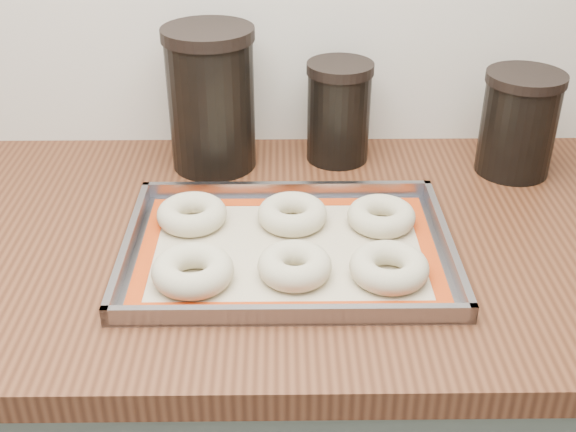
{
  "coord_description": "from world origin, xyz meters",
  "views": [
    {
      "loc": [
        -0.15,
        0.76,
        1.47
      ],
      "look_at": [
        -0.14,
        1.62,
        0.96
      ],
      "focal_mm": 45.0,
      "sensor_mm": 36.0,
      "label": 1
    }
  ],
  "objects_px": {
    "bagel_front_right": "(389,267)",
    "bagel_back_right": "(381,216)",
    "bagel_back_left": "(192,214)",
    "canister_left": "(211,99)",
    "canister_right": "(519,123)",
    "bagel_back_mid": "(292,214)",
    "canister_mid": "(339,112)",
    "bagel_front_left": "(193,271)",
    "bagel_front_mid": "(295,266)",
    "baking_tray": "(288,248)"
  },
  "relations": [
    {
      "from": "baking_tray",
      "to": "bagel_front_right",
      "type": "bearing_deg",
      "value": -27.91
    },
    {
      "from": "bagel_back_mid",
      "to": "bagel_front_right",
      "type": "bearing_deg",
      "value": -48.28
    },
    {
      "from": "baking_tray",
      "to": "bagel_back_left",
      "type": "xyz_separation_m",
      "value": [
        -0.14,
        0.07,
        0.01
      ]
    },
    {
      "from": "bagel_back_left",
      "to": "bagel_back_right",
      "type": "xyz_separation_m",
      "value": [
        0.28,
        -0.01,
        -0.0
      ]
    },
    {
      "from": "canister_left",
      "to": "canister_right",
      "type": "height_order",
      "value": "canister_left"
    },
    {
      "from": "bagel_back_left",
      "to": "bagel_front_mid",
      "type": "bearing_deg",
      "value": -42.55
    },
    {
      "from": "bagel_front_left",
      "to": "bagel_front_right",
      "type": "bearing_deg",
      "value": 1.3
    },
    {
      "from": "canister_left",
      "to": "bagel_back_left",
      "type": "bearing_deg",
      "value": -94.81
    },
    {
      "from": "bagel_front_right",
      "to": "bagel_front_left",
      "type": "bearing_deg",
      "value": -178.7
    },
    {
      "from": "bagel_front_left",
      "to": "bagel_front_right",
      "type": "xyz_separation_m",
      "value": [
        0.26,
        0.01,
        -0.0
      ]
    },
    {
      "from": "bagel_back_left",
      "to": "bagel_back_right",
      "type": "distance_m",
      "value": 0.28
    },
    {
      "from": "bagel_back_mid",
      "to": "canister_right",
      "type": "bearing_deg",
      "value": 25.43
    },
    {
      "from": "bagel_back_mid",
      "to": "bagel_back_right",
      "type": "bearing_deg",
      "value": -2.94
    },
    {
      "from": "bagel_front_right",
      "to": "bagel_back_right",
      "type": "bearing_deg",
      "value": 87.35
    },
    {
      "from": "bagel_front_right",
      "to": "canister_left",
      "type": "xyz_separation_m",
      "value": [
        -0.26,
        0.35,
        0.1
      ]
    },
    {
      "from": "baking_tray",
      "to": "bagel_front_right",
      "type": "relative_size",
      "value": 4.34
    },
    {
      "from": "bagel_front_left",
      "to": "bagel_front_mid",
      "type": "xyz_separation_m",
      "value": [
        0.13,
        0.01,
        -0.0
      ]
    },
    {
      "from": "bagel_back_left",
      "to": "canister_right",
      "type": "xyz_separation_m",
      "value": [
        0.53,
        0.18,
        0.07
      ]
    },
    {
      "from": "bagel_back_mid",
      "to": "canister_mid",
      "type": "bearing_deg",
      "value": 70.29
    },
    {
      "from": "canister_left",
      "to": "canister_mid",
      "type": "xyz_separation_m",
      "value": [
        0.22,
        0.02,
        -0.03
      ]
    },
    {
      "from": "bagel_front_mid",
      "to": "canister_mid",
      "type": "bearing_deg",
      "value": 77.37
    },
    {
      "from": "baking_tray",
      "to": "bagel_back_left",
      "type": "distance_m",
      "value": 0.16
    },
    {
      "from": "bagel_front_mid",
      "to": "bagel_back_right",
      "type": "distance_m",
      "value": 0.18
    },
    {
      "from": "bagel_front_left",
      "to": "canister_mid",
      "type": "height_order",
      "value": "canister_mid"
    },
    {
      "from": "bagel_back_right",
      "to": "bagel_front_left",
      "type": "bearing_deg",
      "value": -152.15
    },
    {
      "from": "bagel_front_left",
      "to": "bagel_back_left",
      "type": "relative_size",
      "value": 1.04
    },
    {
      "from": "baking_tray",
      "to": "canister_left",
      "type": "distance_m",
      "value": 0.33
    },
    {
      "from": "bagel_front_left",
      "to": "bagel_back_mid",
      "type": "height_order",
      "value": "bagel_front_left"
    },
    {
      "from": "bagel_back_left",
      "to": "canister_mid",
      "type": "bearing_deg",
      "value": 44.77
    },
    {
      "from": "bagel_front_mid",
      "to": "canister_right",
      "type": "distance_m",
      "value": 0.5
    },
    {
      "from": "canister_mid",
      "to": "bagel_front_mid",
      "type": "bearing_deg",
      "value": -102.63
    },
    {
      "from": "baking_tray",
      "to": "bagel_back_mid",
      "type": "relative_size",
      "value": 4.43
    },
    {
      "from": "bagel_front_mid",
      "to": "bagel_front_right",
      "type": "bearing_deg",
      "value": -2.11
    },
    {
      "from": "canister_left",
      "to": "canister_mid",
      "type": "height_order",
      "value": "canister_left"
    },
    {
      "from": "bagel_back_mid",
      "to": "canister_left",
      "type": "relative_size",
      "value": 0.43
    },
    {
      "from": "bagel_back_right",
      "to": "canister_right",
      "type": "distance_m",
      "value": 0.32
    },
    {
      "from": "bagel_front_left",
      "to": "bagel_back_right",
      "type": "distance_m",
      "value": 0.3
    },
    {
      "from": "bagel_front_right",
      "to": "canister_mid",
      "type": "distance_m",
      "value": 0.38
    },
    {
      "from": "bagel_back_right",
      "to": "canister_left",
      "type": "distance_m",
      "value": 0.36
    },
    {
      "from": "bagel_front_mid",
      "to": "canister_right",
      "type": "height_order",
      "value": "canister_right"
    },
    {
      "from": "bagel_back_right",
      "to": "canister_right",
      "type": "bearing_deg",
      "value": 37.1
    },
    {
      "from": "bagel_back_mid",
      "to": "bagel_front_mid",
      "type": "bearing_deg",
      "value": -89.71
    },
    {
      "from": "bagel_back_left",
      "to": "bagel_back_mid",
      "type": "height_order",
      "value": "same"
    },
    {
      "from": "bagel_front_mid",
      "to": "bagel_back_mid",
      "type": "height_order",
      "value": "bagel_front_mid"
    },
    {
      "from": "baking_tray",
      "to": "bagel_back_left",
      "type": "relative_size",
      "value": 4.41
    },
    {
      "from": "bagel_back_left",
      "to": "canister_left",
      "type": "xyz_separation_m",
      "value": [
        0.02,
        0.21,
        0.1
      ]
    },
    {
      "from": "baking_tray",
      "to": "bagel_front_right",
      "type": "height_order",
      "value": "bagel_front_right"
    },
    {
      "from": "bagel_back_right",
      "to": "bagel_back_mid",
      "type": "bearing_deg",
      "value": 177.06
    },
    {
      "from": "canister_left",
      "to": "canister_right",
      "type": "relative_size",
      "value": 1.38
    },
    {
      "from": "baking_tray",
      "to": "bagel_front_mid",
      "type": "height_order",
      "value": "bagel_front_mid"
    }
  ]
}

